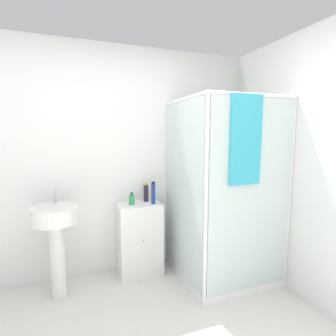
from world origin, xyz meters
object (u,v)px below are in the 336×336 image
Objects in this scene: soap_dispenser at (132,200)px; shampoo_bottle_tall_black at (146,192)px; shampoo_bottle_blue at (153,193)px; sink at (56,230)px.

shampoo_bottle_tall_black is (0.18, 0.08, 0.05)m from soap_dispenser.
soap_dispenser is at bearing 169.34° from shampoo_bottle_blue.
shampoo_bottle_tall_black is at bearing 110.33° from shampoo_bottle_blue.
soap_dispenser is (0.75, 0.13, 0.20)m from sink.
shampoo_bottle_tall_black reaches higher than soap_dispenser.
sink is at bearing -167.30° from shampoo_bottle_tall_black.
sink is 0.99m from shampoo_bottle_tall_black.
sink is 4.89× the size of shampoo_bottle_tall_black.
sink is 7.46× the size of soap_dispenser.
shampoo_bottle_tall_black is at bearing 12.70° from sink.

